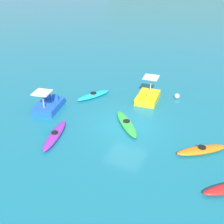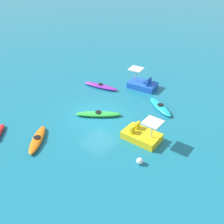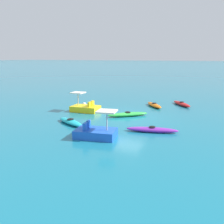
% 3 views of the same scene
% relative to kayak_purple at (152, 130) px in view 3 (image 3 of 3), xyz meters
% --- Properties ---
extents(ground_plane, '(600.00, 600.00, 0.00)m').
position_rel_kayak_purple_xyz_m(ground_plane, '(3.40, 3.06, -0.16)').
color(ground_plane, '#19728C').
extents(kayak_purple, '(1.47, 3.36, 0.37)m').
position_rel_kayak_purple_xyz_m(kayak_purple, '(0.00, 0.00, 0.00)').
color(kayak_purple, purple).
rests_on(kayak_purple, ground_plane).
extents(kayak_green, '(2.77, 3.01, 0.37)m').
position_rel_kayak_purple_xyz_m(kayak_green, '(3.35, 3.08, 0.00)').
color(kayak_green, green).
rests_on(kayak_green, ground_plane).
extents(kayak_red, '(2.88, 2.49, 0.37)m').
position_rel_kayak_purple_xyz_m(kayak_red, '(10.02, 0.05, 0.00)').
color(kayak_red, red).
rests_on(kayak_red, ground_plane).
extents(kayak_cyan, '(1.97, 2.98, 0.37)m').
position_rel_kayak_purple_xyz_m(kayak_cyan, '(-0.64, 5.88, 0.00)').
color(kayak_cyan, '#19B7C6').
rests_on(kayak_cyan, ground_plane).
extents(kayak_orange, '(2.72, 2.41, 0.37)m').
position_rel_kayak_purple_xyz_m(kayak_orange, '(8.18, 2.31, 0.00)').
color(kayak_orange, orange).
rests_on(kayak_orange, ground_plane).
extents(pedal_boat_yellow, '(1.73, 2.57, 1.68)m').
position_rel_kayak_purple_xyz_m(pedal_boat_yellow, '(3.40, 7.16, 0.17)').
color(pedal_boat_yellow, yellow).
rests_on(pedal_boat_yellow, ground_plane).
extents(pedal_boat_blue, '(1.98, 2.67, 1.68)m').
position_rel_kayak_purple_xyz_m(pedal_boat_blue, '(-2.51, 2.70, 0.17)').
color(pedal_boat_blue, blue).
rests_on(pedal_boat_blue, ground_plane).
extents(buoy_white, '(0.40, 0.40, 0.40)m').
position_rel_kayak_purple_xyz_m(buoy_white, '(5.31, 8.47, 0.04)').
color(buoy_white, white).
rests_on(buoy_white, ground_plane).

